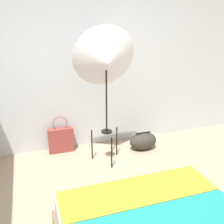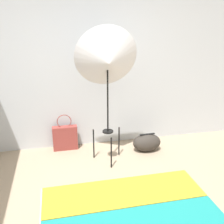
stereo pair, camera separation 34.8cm
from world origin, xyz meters
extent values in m
cube|color=#B7BCC1|center=(0.00, 2.04, 1.30)|extent=(8.00, 0.05, 2.60)
cube|color=gold|center=(0.05, -0.06, 0.48)|extent=(1.43, 0.43, 0.04)
cylinder|color=black|center=(0.22, 1.18, 0.23)|extent=(0.02, 0.02, 0.46)
cylinder|color=black|center=(0.02, 1.52, 0.23)|extent=(0.02, 0.02, 0.46)
cylinder|color=black|center=(0.41, 1.52, 0.23)|extent=(0.02, 0.02, 0.46)
cylinder|color=black|center=(0.22, 1.40, 0.46)|extent=(0.16, 0.16, 0.02)
cylinder|color=black|center=(0.22, 1.40, 0.97)|extent=(0.02, 0.02, 1.02)
cone|color=silver|center=(0.22, 1.40, 1.48)|extent=(0.86, 0.48, 0.89)
cube|color=brown|center=(-0.38, 1.89, 0.20)|extent=(0.39, 0.12, 0.39)
torus|color=brown|center=(-0.38, 1.89, 0.48)|extent=(0.23, 0.01, 0.23)
ellipsoid|color=#332D28|center=(0.88, 1.56, 0.14)|extent=(0.45, 0.28, 0.28)
cube|color=black|center=(0.88, 1.56, 0.28)|extent=(0.25, 0.04, 0.01)
camera|label=1|loc=(-0.81, -1.89, 1.95)|focal=42.00mm
camera|label=2|loc=(-0.48, -1.99, 1.95)|focal=42.00mm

